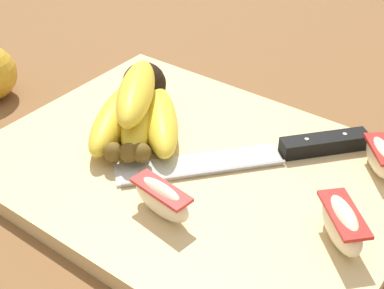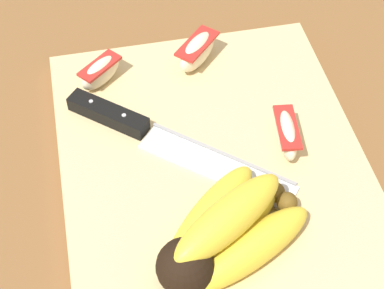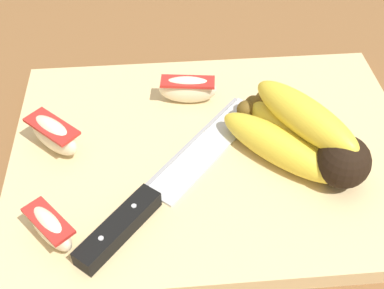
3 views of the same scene
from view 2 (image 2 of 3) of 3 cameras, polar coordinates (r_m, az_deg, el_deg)
name	(u,v)px [view 2 (image 2 of 3)]	position (r m, az deg, el deg)	size (l,w,h in m)	color
ground_plane	(204,181)	(0.70, 1.09, -3.30)	(6.00, 6.00, 0.00)	brown
cutting_board	(217,178)	(0.69, 2.26, -3.07)	(0.45, 0.33, 0.02)	#DBBC84
banana_bunch	(224,233)	(0.61, 2.93, -8.02)	(0.16, 0.17, 0.07)	black
chefs_knife	(144,130)	(0.71, -4.33, 1.28)	(0.20, 0.23, 0.02)	silver
apple_wedge_near	(197,51)	(0.78, 0.47, 8.43)	(0.07, 0.07, 0.04)	#F4E5C1
apple_wedge_middle	(286,134)	(0.70, 8.51, 0.97)	(0.07, 0.03, 0.04)	#F4E5C1
apple_wedge_far	(101,72)	(0.77, -8.26, 6.49)	(0.05, 0.06, 0.03)	#F4E5C1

